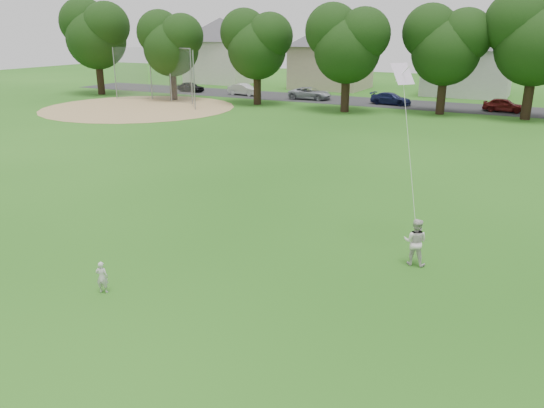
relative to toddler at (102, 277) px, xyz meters
The scene contains 10 objects.
ground 2.47m from the toddler, 29.60° to the left, with size 160.00×160.00×0.00m, color #1D5012.
street 43.25m from the toddler, 87.20° to the left, with size 90.00×7.00×0.01m, color #2D2D30.
dirt_infield 37.73m from the toddler, 129.29° to the left, with size 18.00×18.00×0.02m, color #9E7F51.
toddler is the anchor object (origin of this frame).
older_boy 9.56m from the toddler, 38.82° to the left, with size 0.75×0.58×1.54m, color silver.
kite 10.02m from the toddler, 44.08° to the left, with size 1.02×1.15×5.19m.
baseball_backstop 41.32m from the toddler, 125.51° to the left, with size 11.81×4.26×5.29m.
tree_row 37.93m from the toddler, 85.57° to the left, with size 84.22×9.83×10.67m.
parked_cars 42.20m from the toddler, 90.49° to the left, with size 54.65×2.32×1.25m.
house_row 53.43m from the toddler, 87.49° to the left, with size 77.04×14.03×9.99m.
Camera 1 is at (8.43, -11.05, 7.20)m, focal length 35.00 mm.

